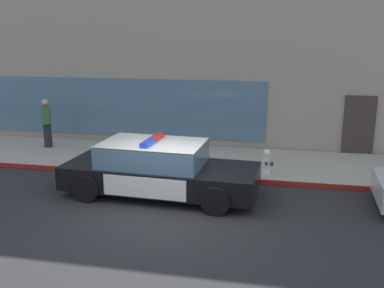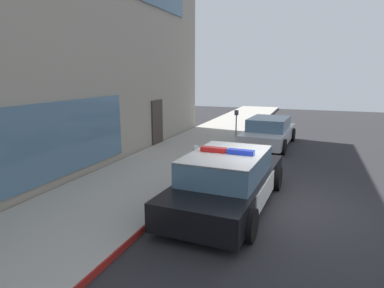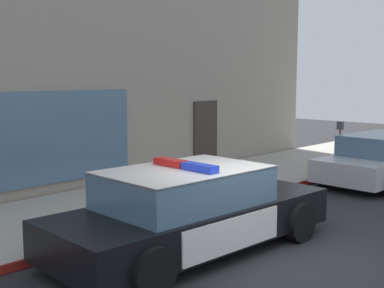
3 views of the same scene
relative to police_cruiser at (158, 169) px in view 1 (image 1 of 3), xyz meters
name	(u,v)px [view 1 (image 1 of 3)]	position (x,y,z in m)	size (l,w,h in m)	color
ground	(167,212)	(0.51, -1.12, -0.68)	(48.00, 48.00, 0.00)	#262628
sidewalk	(199,161)	(0.51, 2.98, -0.60)	(48.00, 3.38, 0.15)	#A39E93
curb_red_paint	(188,177)	(0.51, 1.27, -0.60)	(28.80, 0.04, 0.14)	maroon
storefront_building	(176,24)	(-2.05, 10.50, 3.86)	(25.50, 11.67, 9.09)	gray
police_cruiser	(158,169)	(0.00, 0.00, 0.00)	(5.03, 2.28, 1.49)	black
fire_hydrant	(267,162)	(2.69, 1.80, -0.18)	(0.34, 0.39, 0.73)	silver
pedestrian_on_sidewalk	(47,123)	(-5.05, 3.38, 0.33)	(0.40, 0.47, 1.71)	#23232D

